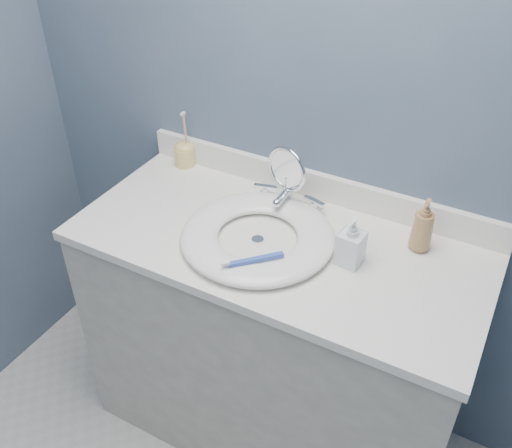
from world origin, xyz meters
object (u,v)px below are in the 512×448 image
Objects in this scene: soap_bottle_amber at (423,225)px; soap_bottle_clear at (352,241)px; toothbrush_holder at (185,153)px; makeup_mirror at (287,176)px.

soap_bottle_amber reaches higher than soap_bottle_clear.
toothbrush_holder is (-0.70, 0.22, -0.03)m from soap_bottle_clear.
makeup_mirror is 0.44m from toothbrush_holder.
toothbrush_holder reaches higher than soap_bottle_amber.
soap_bottle_amber is 0.81× the size of toothbrush_holder.
toothbrush_holder is (-0.43, 0.07, -0.07)m from makeup_mirror.
soap_bottle_clear is at bearing -17.62° from toothbrush_holder.
makeup_mirror reaches higher than soap_bottle_clear.
soap_bottle_clear is (-0.15, -0.15, -0.01)m from soap_bottle_amber.
makeup_mirror is 1.47× the size of soap_bottle_clear.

